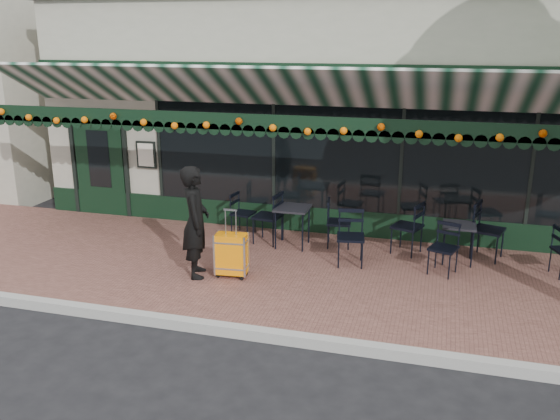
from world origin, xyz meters
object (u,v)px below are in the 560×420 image
(chair_a_right, at_px, (489,231))
(chair_b_right, at_px, (339,223))
(chair_a_front, at_px, (443,249))
(suitcase, at_px, (231,255))
(cafe_table_b, at_px, (292,211))
(cafe_table_a, at_px, (459,228))
(chair_solo, at_px, (243,214))
(chair_b_left, at_px, (268,217))
(chair_a_left, at_px, (407,227))
(woman, at_px, (196,222))
(chair_b_front, at_px, (351,238))

(chair_a_right, height_order, chair_b_right, chair_a_right)
(chair_a_front, height_order, chair_b_right, chair_b_right)
(suitcase, relative_size, cafe_table_b, 1.51)
(cafe_table_a, distance_m, chair_solo, 3.98)
(suitcase, relative_size, chair_a_right, 1.11)
(cafe_table_a, relative_size, chair_b_left, 0.68)
(suitcase, bearing_deg, cafe_table_b, 65.57)
(chair_a_left, distance_m, chair_a_front, 1.02)
(cafe_table_a, relative_size, cafe_table_b, 0.90)
(cafe_table_a, bearing_deg, woman, -156.69)
(woman, bearing_deg, cafe_table_a, -87.38)
(chair_b_front, bearing_deg, chair_b_right, 102.92)
(cafe_table_b, relative_size, chair_solo, 0.90)
(suitcase, distance_m, chair_a_left, 3.17)
(woman, relative_size, chair_a_left, 1.87)
(cafe_table_a, distance_m, cafe_table_b, 2.88)
(suitcase, xyz_separation_m, chair_b_left, (0.08, 1.70, 0.12))
(chair_solo, bearing_deg, chair_b_front, -106.15)
(chair_a_right, relative_size, chair_b_right, 1.12)
(woman, bearing_deg, suitcase, -101.92)
(suitcase, relative_size, chair_b_front, 1.18)
(suitcase, bearing_deg, chair_solo, 98.72)
(cafe_table_b, relative_size, chair_a_front, 0.87)
(chair_a_front, relative_size, chair_b_front, 0.90)
(woman, height_order, chair_a_left, woman)
(chair_b_left, height_order, chair_b_right, chair_b_left)
(chair_solo, bearing_deg, chair_b_left, -110.87)
(woman, distance_m, chair_a_right, 4.94)
(suitcase, height_order, chair_solo, suitcase)
(chair_a_front, bearing_deg, chair_a_left, 146.96)
(cafe_table_b, xyz_separation_m, chair_a_left, (2.02, 0.19, -0.18))
(chair_b_right, bearing_deg, suitcase, 134.60)
(suitcase, relative_size, chair_a_front, 1.32)
(woman, xyz_separation_m, chair_b_front, (2.28, 1.11, -0.43))
(woman, xyz_separation_m, cafe_table_b, (1.12, 1.72, -0.23))
(chair_solo, bearing_deg, chair_a_left, -85.50)
(suitcase, distance_m, cafe_table_b, 1.76)
(chair_a_left, xyz_separation_m, chair_solo, (-3.09, 0.20, -0.07))
(cafe_table_b, relative_size, chair_a_right, 0.74)
(suitcase, height_order, chair_b_right, suitcase)
(chair_b_left, distance_m, chair_b_right, 1.31)
(chair_a_right, distance_m, chair_b_right, 2.56)
(chair_a_right, xyz_separation_m, chair_solo, (-4.44, 0.09, -0.09))
(cafe_table_b, distance_m, chair_solo, 1.17)
(cafe_table_a, height_order, chair_a_front, chair_a_front)
(suitcase, bearing_deg, chair_b_front, 25.39)
(chair_a_front, height_order, chair_b_front, chair_b_front)
(woman, bearing_deg, chair_a_front, -94.25)
(woman, xyz_separation_m, chair_a_left, (3.14, 1.92, -0.42))
(suitcase, distance_m, chair_solo, 2.09)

